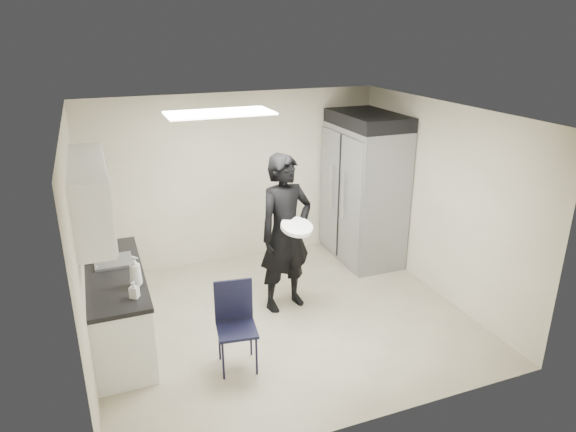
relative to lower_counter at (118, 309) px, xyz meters
name	(u,v)px	position (x,y,z in m)	size (l,w,h in m)	color
floor	(282,317)	(1.95, -0.20, -0.43)	(4.50, 4.50, 0.00)	tan
ceiling	(282,113)	(1.95, -0.20, 2.17)	(4.50, 4.50, 0.00)	silver
back_wall	(236,179)	(1.95, 1.80, 0.87)	(4.50, 4.50, 0.00)	beige
left_wall	(80,251)	(-0.30, -0.20, 0.87)	(4.00, 4.00, 0.00)	beige
right_wall	(439,201)	(4.20, -0.20, 0.87)	(4.00, 4.00, 0.00)	beige
ceiling_panel	(220,113)	(1.35, 0.20, 2.14)	(1.20, 0.60, 0.02)	white
lower_counter	(118,309)	(0.00, 0.00, 0.00)	(0.60, 1.90, 0.86)	silver
countertop	(113,274)	(0.00, 0.00, 0.46)	(0.64, 1.95, 0.05)	black
sink	(114,266)	(0.02, 0.25, 0.44)	(0.42, 0.40, 0.14)	gray
faucet	(94,257)	(-0.18, 0.25, 0.59)	(0.02, 0.02, 0.24)	silver
upper_cabinets	(90,195)	(-0.13, 0.00, 1.40)	(0.35, 1.80, 0.75)	silver
towel_dispenser	(85,185)	(-0.19, 1.15, 1.19)	(0.22, 0.30, 0.35)	black
notice_sticker_left	(81,254)	(-0.29, -0.10, 0.79)	(0.00, 0.12, 0.07)	yellow
notice_sticker_right	(82,250)	(-0.29, 0.10, 0.75)	(0.00, 0.12, 0.07)	yellow
commercial_fridge	(364,194)	(3.78, 1.07, 0.62)	(0.80, 1.35, 2.10)	gray
fridge_compressor	(368,120)	(3.78, 1.07, 1.77)	(0.80, 1.35, 0.20)	black
folding_chair	(237,330)	(1.15, -0.96, 0.04)	(0.41, 0.41, 0.93)	black
man_tuxedo	(285,233)	(2.10, 0.08, 0.60)	(0.75, 0.50, 2.06)	black
bucket_lid	(297,227)	(2.16, -0.16, 0.77)	(0.39, 0.39, 0.05)	silver
soap_bottle_a	(135,271)	(0.22, -0.42, 0.65)	(0.13, 0.13, 0.33)	white
soap_bottle_b	(134,290)	(0.17, -0.68, 0.57)	(0.08, 0.08, 0.18)	#B8B5C2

